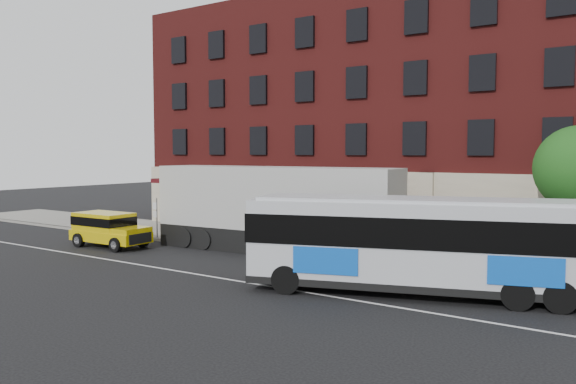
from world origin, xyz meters
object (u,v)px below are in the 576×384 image
Objects in this scene: sign_pole at (156,216)px; shipping_container at (274,210)px; city_bus at (426,242)px; yellow_suv at (108,227)px.

sign_pole is 8.23m from shipping_container.
shipping_container is (-9.85, 4.21, 0.24)m from city_bus.
shipping_container reaches higher than yellow_suv.
city_bus is (18.02, -3.55, 0.51)m from sign_pole.
shipping_container is at bearing 4.62° from sign_pole.
shipping_container reaches higher than city_bus.
city_bus is 2.66× the size of yellow_suv.
sign_pole reaches higher than yellow_suv.
yellow_suv is 0.37× the size of shipping_container.
city_bus is 10.71m from shipping_container.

